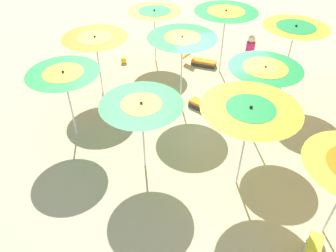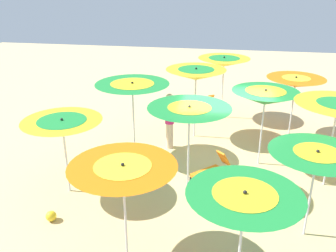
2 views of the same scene
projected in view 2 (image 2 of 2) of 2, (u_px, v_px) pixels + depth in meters
ground at (224, 175)px, 10.96m from camera, size 37.94×37.94×0.04m
beach_umbrella_0 at (62, 126)px, 9.43m from camera, size 2.04×2.04×2.12m
beach_umbrella_1 at (123, 173)px, 7.17m from camera, size 2.12×2.12×2.16m
beach_umbrella_2 at (244, 204)px, 6.18m from camera, size 1.96×1.96×2.23m
beach_umbrella_3 at (132, 88)px, 11.32m from camera, size 2.26×2.26×2.45m
beach_umbrella_4 at (189, 113)px, 9.35m from camera, size 2.13×2.13×2.45m
beach_umbrella_5 at (316, 159)px, 7.76m from camera, size 2.01×2.01×2.14m
beach_umbrella_6 at (196, 74)px, 12.65m from camera, size 2.05×2.05×2.53m
beach_umbrella_7 at (265, 97)px, 10.77m from camera, size 1.94×1.94×2.41m
beach_umbrella_9 at (224, 62)px, 14.43m from camera, size 2.01×2.01×2.49m
beach_umbrella_10 at (296, 82)px, 12.97m from camera, size 2.02×2.02×2.17m
lounger_1 at (113, 156)px, 11.62m from camera, size 0.88×1.37×0.57m
lounger_2 at (215, 107)px, 15.81m from camera, size 0.86×1.11×0.63m
lounger_3 at (210, 171)px, 10.74m from camera, size 1.15×1.14×0.71m
beachgoer_0 at (170, 120)px, 12.27m from camera, size 0.30×0.30×1.90m
beach_ball at (51, 216)px, 8.90m from camera, size 0.25×0.25×0.25m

